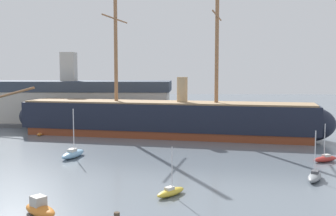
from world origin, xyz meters
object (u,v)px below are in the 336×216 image
at_px(dinghy_far_left, 40,134).
at_px(dockside_warehouse_left, 53,102).
at_px(sailboat_near_centre, 171,192).
at_px(sailboat_alongside_stern, 325,159).
at_px(sailboat_alongside_bow, 73,154).
at_px(motorboat_distant_centre, 198,128).
at_px(tall_ship, 165,118).
at_px(sailboat_mid_right, 315,176).
at_px(motorboat_foreground_left, 40,209).

height_order(dinghy_far_left, dockside_warehouse_left, dockside_warehouse_left).
xyz_separation_m(sailboat_near_centre, dinghy_far_left, (-26.18, 36.26, -0.15)).
relative_size(sailboat_near_centre, sailboat_alongside_stern, 0.93).
relative_size(sailboat_alongside_bow, motorboat_distant_centre, 1.71).
bearing_deg(dockside_warehouse_left, tall_ship, -33.37).
relative_size(sailboat_mid_right, dinghy_far_left, 2.49).
bearing_deg(sailboat_near_centre, tall_ship, 93.91).
bearing_deg(sailboat_near_centre, sailboat_alongside_bow, 130.24).
distance_m(sailboat_mid_right, motorboat_distant_centre, 39.63).
relative_size(sailboat_alongside_stern, dockside_warehouse_left, 0.09).
bearing_deg(sailboat_mid_right, sailboat_alongside_stern, 65.67).
relative_size(motorboat_foreground_left, sailboat_mid_right, 0.70).
relative_size(sailboat_alongside_bow, dockside_warehouse_left, 0.12).
relative_size(sailboat_mid_right, sailboat_alongside_stern, 1.09).
bearing_deg(sailboat_alongside_stern, motorboat_foreground_left, -144.77).
bearing_deg(motorboat_foreground_left, tall_ship, 78.92).
bearing_deg(dinghy_far_left, sailboat_near_centre, -54.18).
bearing_deg(dockside_warehouse_left, sailboat_near_centre, -61.51).
relative_size(tall_ship, motorboat_distant_centre, 16.22).
bearing_deg(dockside_warehouse_left, sailboat_mid_right, -46.67).
distance_m(tall_ship, dockside_warehouse_left, 32.34).
bearing_deg(sailboat_near_centre, sailboat_mid_right, 21.86).
distance_m(motorboat_foreground_left, sailboat_alongside_stern, 37.87).
bearing_deg(tall_ship, dinghy_far_left, -179.32).
relative_size(sailboat_alongside_stern, dinghy_far_left, 2.29).
bearing_deg(dinghy_far_left, sailboat_alongside_bow, -58.53).
bearing_deg(sailboat_mid_right, motorboat_distant_centre, 107.61).
height_order(tall_ship, dinghy_far_left, tall_ship).
distance_m(sailboat_alongside_bow, motorboat_distant_centre, 32.62).
bearing_deg(motorboat_distant_centre, dinghy_far_left, -165.34).
relative_size(motorboat_foreground_left, dockside_warehouse_left, 0.07).
relative_size(motorboat_foreground_left, sailboat_alongside_stern, 0.77).
xyz_separation_m(motorboat_foreground_left, sailboat_alongside_bow, (-3.59, 22.90, 0.01)).
bearing_deg(sailboat_alongside_bow, dockside_warehouse_left, 112.01).
height_order(motorboat_foreground_left, dockside_warehouse_left, dockside_warehouse_left).
relative_size(motorboat_foreground_left, dinghy_far_left, 1.75).
xyz_separation_m(sailboat_alongside_stern, motorboat_distant_centre, (-16.34, 28.14, 0.12)).
bearing_deg(motorboat_foreground_left, dinghy_far_left, 110.03).
bearing_deg(sailboat_near_centre, motorboat_foreground_left, -151.40).
distance_m(motorboat_foreground_left, sailboat_alongside_bow, 23.18).
xyz_separation_m(tall_ship, sailboat_alongside_stern, (22.63, -20.59, -2.94)).
distance_m(tall_ship, motorboat_distant_centre, 10.23).
bearing_deg(dockside_warehouse_left, dinghy_far_left, -79.64).
distance_m(sailboat_near_centre, dockside_warehouse_left, 61.96).
xyz_separation_m(dinghy_far_left, motorboat_distant_centre, (29.97, 7.84, 0.30)).
bearing_deg(dinghy_far_left, sailboat_alongside_stern, -23.68).
distance_m(sailboat_near_centre, sailboat_alongside_bow, 22.29).
height_order(sailboat_mid_right, dinghy_far_left, sailboat_mid_right).
relative_size(motorboat_distant_centre, dockside_warehouse_left, 0.07).
xyz_separation_m(sailboat_near_centre, sailboat_alongside_stern, (20.13, 15.96, 0.03)).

